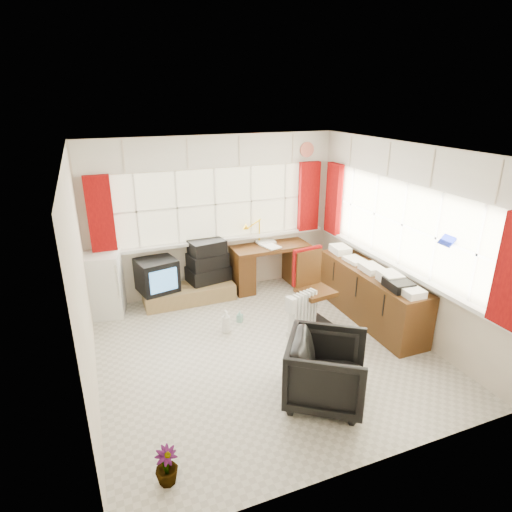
{
  "coord_description": "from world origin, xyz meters",
  "views": [
    {
      "loc": [
        -1.81,
        -4.3,
        3.06
      ],
      "look_at": [
        0.11,
        0.55,
        1.08
      ],
      "focal_mm": 30.0,
      "sensor_mm": 36.0,
      "label": 1
    }
  ],
  "objects_px": {
    "desk": "(269,263)",
    "desk_lamp": "(259,226)",
    "radiator": "(302,318)",
    "tv_bench": "(189,294)",
    "task_chair": "(311,285)",
    "crt_tv": "(157,275)",
    "mini_fridge": "(102,284)",
    "office_chair": "(327,371)",
    "credenza": "(370,294)"
  },
  "relations": [
    {
      "from": "task_chair",
      "to": "mini_fridge",
      "type": "xyz_separation_m",
      "value": [
        -2.68,
        1.37,
        -0.11
      ]
    },
    {
      "from": "crt_tv",
      "to": "desk_lamp",
      "type": "bearing_deg",
      "value": 6.23
    },
    {
      "from": "desk_lamp",
      "to": "mini_fridge",
      "type": "bearing_deg",
      "value": -176.45
    },
    {
      "from": "office_chair",
      "to": "crt_tv",
      "type": "distance_m",
      "value": 3.14
    },
    {
      "from": "desk_lamp",
      "to": "radiator",
      "type": "bearing_deg",
      "value": -93.16
    },
    {
      "from": "desk_lamp",
      "to": "credenza",
      "type": "distance_m",
      "value": 2.11
    },
    {
      "from": "credenza",
      "to": "mini_fridge",
      "type": "height_order",
      "value": "mini_fridge"
    },
    {
      "from": "desk",
      "to": "desk_lamp",
      "type": "distance_m",
      "value": 0.65
    },
    {
      "from": "radiator",
      "to": "credenza",
      "type": "relative_size",
      "value": 0.31
    },
    {
      "from": "tv_bench",
      "to": "mini_fridge",
      "type": "xyz_separation_m",
      "value": [
        -1.25,
        0.07,
        0.35
      ]
    },
    {
      "from": "office_chair",
      "to": "mini_fridge",
      "type": "relative_size",
      "value": 0.86
    },
    {
      "from": "desk",
      "to": "office_chair",
      "type": "relative_size",
      "value": 1.59
    },
    {
      "from": "desk",
      "to": "office_chair",
      "type": "height_order",
      "value": "desk"
    },
    {
      "from": "office_chair",
      "to": "crt_tv",
      "type": "bearing_deg",
      "value": 58.45
    },
    {
      "from": "radiator",
      "to": "tv_bench",
      "type": "xyz_separation_m",
      "value": [
        -1.18,
        1.55,
        -0.13
      ]
    },
    {
      "from": "office_chair",
      "to": "tv_bench",
      "type": "bearing_deg",
      "value": 50.43
    },
    {
      "from": "desk_lamp",
      "to": "crt_tv",
      "type": "height_order",
      "value": "desk_lamp"
    },
    {
      "from": "office_chair",
      "to": "credenza",
      "type": "xyz_separation_m",
      "value": [
        1.48,
        1.31,
        0.03
      ]
    },
    {
      "from": "desk_lamp",
      "to": "office_chair",
      "type": "bearing_deg",
      "value": -99.01
    },
    {
      "from": "desk_lamp",
      "to": "crt_tv",
      "type": "xyz_separation_m",
      "value": [
        -1.75,
        -0.19,
        -0.53
      ]
    },
    {
      "from": "desk",
      "to": "task_chair",
      "type": "height_order",
      "value": "task_chair"
    },
    {
      "from": "mini_fridge",
      "to": "radiator",
      "type": "bearing_deg",
      "value": -33.76
    },
    {
      "from": "desk",
      "to": "task_chair",
      "type": "bearing_deg",
      "value": -88.36
    },
    {
      "from": "desk_lamp",
      "to": "tv_bench",
      "type": "height_order",
      "value": "desk_lamp"
    },
    {
      "from": "task_chair",
      "to": "tv_bench",
      "type": "height_order",
      "value": "task_chair"
    },
    {
      "from": "credenza",
      "to": "tv_bench",
      "type": "relative_size",
      "value": 1.43
    },
    {
      "from": "radiator",
      "to": "tv_bench",
      "type": "height_order",
      "value": "radiator"
    },
    {
      "from": "desk",
      "to": "office_chair",
      "type": "bearing_deg",
      "value": -101.59
    },
    {
      "from": "office_chair",
      "to": "desk_lamp",
      "type": "bearing_deg",
      "value": 25.72
    },
    {
      "from": "task_chair",
      "to": "mini_fridge",
      "type": "bearing_deg",
      "value": 152.92
    },
    {
      "from": "desk_lamp",
      "to": "tv_bench",
      "type": "xyz_separation_m",
      "value": [
        -1.28,
        -0.23,
        -0.9
      ]
    },
    {
      "from": "crt_tv",
      "to": "office_chair",
      "type": "bearing_deg",
      "value": -66.28
    },
    {
      "from": "credenza",
      "to": "tv_bench",
      "type": "bearing_deg",
      "value": 146.29
    },
    {
      "from": "task_chair",
      "to": "mini_fridge",
      "type": "distance_m",
      "value": 3.01
    },
    {
      "from": "crt_tv",
      "to": "mini_fridge",
      "type": "height_order",
      "value": "mini_fridge"
    },
    {
      "from": "desk",
      "to": "crt_tv",
      "type": "bearing_deg",
      "value": -178.79
    },
    {
      "from": "desk",
      "to": "mini_fridge",
      "type": "xyz_separation_m",
      "value": [
        -2.64,
        -0.01,
        0.06
      ]
    },
    {
      "from": "task_chair",
      "to": "crt_tv",
      "type": "bearing_deg",
      "value": 144.81
    },
    {
      "from": "task_chair",
      "to": "crt_tv",
      "type": "distance_m",
      "value": 2.32
    },
    {
      "from": "office_chair",
      "to": "crt_tv",
      "type": "height_order",
      "value": "crt_tv"
    },
    {
      "from": "radiator",
      "to": "mini_fridge",
      "type": "bearing_deg",
      "value": 146.24
    },
    {
      "from": "office_chair",
      "to": "crt_tv",
      "type": "relative_size",
      "value": 1.25
    },
    {
      "from": "office_chair",
      "to": "radiator",
      "type": "bearing_deg",
      "value": 17.89
    },
    {
      "from": "desk",
      "to": "task_chair",
      "type": "relative_size",
      "value": 1.17
    },
    {
      "from": "desk_lamp",
      "to": "crt_tv",
      "type": "relative_size",
      "value": 0.64
    },
    {
      "from": "task_chair",
      "to": "office_chair",
      "type": "distance_m",
      "value": 1.67
    },
    {
      "from": "desk",
      "to": "desk_lamp",
      "type": "xyz_separation_m",
      "value": [
        -0.11,
        0.15,
        0.62
      ]
    },
    {
      "from": "office_chair",
      "to": "credenza",
      "type": "distance_m",
      "value": 1.98
    },
    {
      "from": "radiator",
      "to": "crt_tv",
      "type": "height_order",
      "value": "crt_tv"
    },
    {
      "from": "credenza",
      "to": "radiator",
      "type": "bearing_deg",
      "value": -178.4
    }
  ]
}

